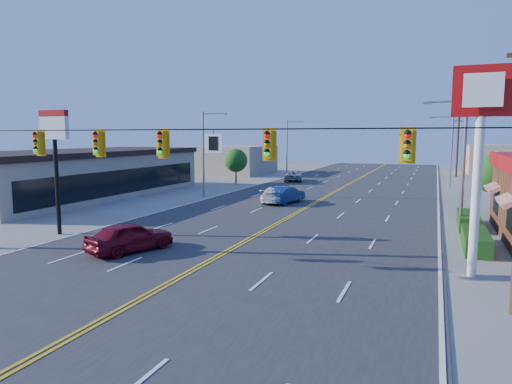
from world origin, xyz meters
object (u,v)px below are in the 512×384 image
(kfc_pylon, at_px, (480,128))
(pizza_hut_sign, at_px, (55,146))
(car_magenta, at_px, (130,238))
(car_silver, at_px, (293,176))
(car_blue, at_px, (286,195))
(signal_span, at_px, (185,157))
(car_white, at_px, (276,195))

(kfc_pylon, distance_m, pizza_hut_sign, 22.02)
(car_magenta, bearing_deg, car_silver, -64.55)
(car_magenta, relative_size, car_silver, 0.93)
(pizza_hut_sign, bearing_deg, car_blue, 62.08)
(kfc_pylon, relative_size, pizza_hut_sign, 1.24)
(kfc_pylon, relative_size, car_magenta, 1.95)
(signal_span, distance_m, kfc_pylon, 11.87)
(kfc_pylon, bearing_deg, pizza_hut_sign, 180.00)
(pizza_hut_sign, height_order, car_silver, pizza_hut_sign)
(kfc_pylon, distance_m, car_white, 22.34)
(pizza_hut_sign, bearing_deg, car_magenta, -17.01)
(pizza_hut_sign, bearing_deg, signal_span, -20.19)
(car_white, bearing_deg, car_silver, -82.97)
(car_white, distance_m, car_silver, 19.13)
(car_magenta, distance_m, car_blue, 18.50)
(car_magenta, height_order, car_blue, car_magenta)
(kfc_pylon, bearing_deg, car_silver, 117.62)
(car_silver, bearing_deg, car_white, 85.80)
(pizza_hut_sign, xyz_separation_m, car_white, (7.82, 16.41, -4.50))
(kfc_pylon, relative_size, car_silver, 1.81)
(car_white, xyz_separation_m, car_silver, (-4.17, 18.66, -0.03))
(car_blue, relative_size, car_silver, 0.93)
(kfc_pylon, distance_m, car_blue, 21.77)
(car_magenta, bearing_deg, kfc_pylon, -151.64)
(pizza_hut_sign, distance_m, car_white, 18.72)
(signal_span, height_order, car_silver, signal_span)
(signal_span, xyz_separation_m, pizza_hut_sign, (-10.88, 4.00, 0.30))
(car_magenta, bearing_deg, signal_span, 176.25)
(car_magenta, distance_m, car_silver, 37.18)
(car_silver, bearing_deg, pizza_hut_sign, 67.26)
(kfc_pylon, height_order, pizza_hut_sign, kfc_pylon)
(car_silver, bearing_deg, kfc_pylon, 100.82)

